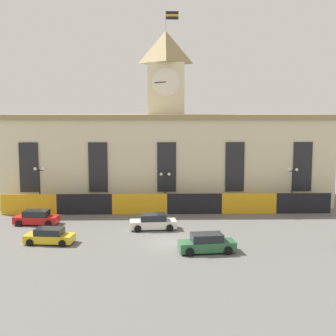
# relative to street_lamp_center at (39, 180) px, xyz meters

# --- Properties ---
(ground_plane) EXTENTS (160.00, 160.00, 0.00)m
(ground_plane) POSITION_rel_street_lamp_center_xyz_m (14.44, -12.80, -3.75)
(ground_plane) COLOR #605E5B
(civic_building) EXTENTS (40.34, 12.48, 23.85)m
(civic_building) POSITION_rel_street_lamp_center_xyz_m (14.44, 7.24, 2.26)
(civic_building) COLOR beige
(civic_building) RESTS_ON ground
(banner_fence) EXTENTS (36.92, 0.12, 2.31)m
(banner_fence) POSITION_rel_street_lamp_center_xyz_m (14.44, -1.24, -2.59)
(banner_fence) COLOR gold
(banner_fence) RESTS_ON ground
(street_lamp_center) EXTENTS (1.26, 0.36, 5.18)m
(street_lamp_center) POSITION_rel_street_lamp_center_xyz_m (0.00, 0.00, 0.00)
(street_lamp_center) COLOR black
(street_lamp_center) RESTS_ON ground
(street_lamp_far_left) EXTENTS (1.26, 0.36, 4.52)m
(street_lamp_far_left) POSITION_rel_street_lamp_center_xyz_m (14.23, -0.00, -0.42)
(street_lamp_far_left) COLOR black
(street_lamp_far_left) RESTS_ON ground
(street_lamp_right) EXTENTS (1.26, 0.36, 5.00)m
(street_lamp_right) POSITION_rel_street_lamp_center_xyz_m (28.84, 0.00, -0.11)
(street_lamp_right) COLOR black
(street_lamp_right) RESTS_ON ground
(car_white_taxi) EXTENTS (4.63, 2.42, 1.50)m
(car_white_taxi) POSITION_rel_street_lamp_center_xyz_m (12.93, -7.99, -3.05)
(car_white_taxi) COLOR white
(car_white_taxi) RESTS_ON ground
(car_yellow_coupe) EXTENTS (4.38, 2.52, 1.35)m
(car_yellow_coupe) POSITION_rel_street_lamp_center_xyz_m (3.94, -12.70, -3.12)
(car_yellow_coupe) COLOR yellow
(car_yellow_coupe) RESTS_ON ground
(car_red_sedan) EXTENTS (4.53, 2.40, 1.45)m
(car_red_sedan) POSITION_rel_street_lamp_center_xyz_m (1.03, -5.74, -3.08)
(car_red_sedan) COLOR red
(car_red_sedan) RESTS_ON ground
(car_green_wagon) EXTENTS (4.77, 2.54, 1.55)m
(car_green_wagon) POSITION_rel_street_lamp_center_xyz_m (17.39, -15.57, -3.03)
(car_green_wagon) COLOR #2D663D
(car_green_wagon) RESTS_ON ground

